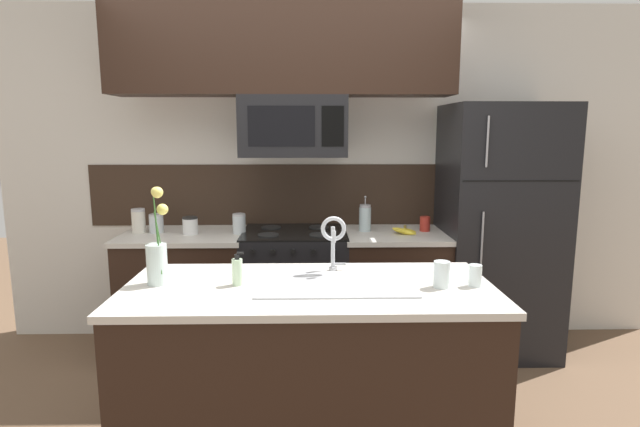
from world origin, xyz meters
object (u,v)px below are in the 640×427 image
stove_range (295,291)px  microwave (294,127)px  storage_jar_tall (139,221)px  storage_jar_squat (239,224)px  storage_jar_short (190,226)px  storage_jar_medium (156,223)px  refrigerator (497,230)px  banana_bunch (405,231)px  french_press (365,218)px  dish_soap_bottle (237,271)px  flower_vase (157,257)px  coffee_tin (425,224)px  drinking_glass (442,274)px  sink_faucet (333,236)px  spare_glass (475,276)px

stove_range → microwave: microwave is taller
storage_jar_tall → storage_jar_squat: size_ratio=1.21×
storage_jar_short → microwave: bearing=0.3°
storage_jar_tall → storage_jar_medium: size_ratio=1.29×
storage_jar_squat → storage_jar_tall: bearing=176.3°
refrigerator → banana_bunch: 0.71m
microwave → stove_range: bearing=90.2°
french_press → dish_soap_bottle: bearing=-120.5°
banana_bunch → flower_vase: flower_vase is taller
microwave → dish_soap_bottle: 1.43m
storage_jar_medium → storage_jar_squat: bearing=-4.6°
refrigerator → storage_jar_squat: 1.91m
microwave → coffee_tin: 1.21m
banana_bunch → drinking_glass: 1.24m
dish_soap_bottle → coffee_tin: bearing=46.8°
storage_jar_short → sink_faucet: 1.42m
stove_range → sink_faucet: 1.25m
storage_jar_tall → spare_glass: storage_jar_tall is taller
storage_jar_tall → storage_jar_squat: storage_jar_tall is taller
refrigerator → banana_bunch: (-0.71, -0.08, 0.01)m
storage_jar_medium → sink_faucet: 1.66m
storage_jar_medium → stove_range: bearing=-2.1°
stove_range → flower_vase: bearing=-117.4°
spare_glass → french_press: bearing=106.0°
storage_jar_tall → banana_bunch: bearing=-2.8°
sink_faucet → drinking_glass: sink_faucet is taller
french_press → storage_jar_tall: bearing=-179.2°
drinking_glass → storage_jar_short: bearing=139.6°
sink_faucet → drinking_glass: bearing=-27.3°
coffee_tin → drinking_glass: drinking_glass is taller
storage_jar_medium → flower_vase: 1.31m
refrigerator → banana_bunch: bearing=-173.5°
microwave → banana_bunch: microwave is taller
banana_bunch → drinking_glass: size_ratio=1.49×
dish_soap_bottle → drinking_glass: dish_soap_bottle is taller
microwave → spare_glass: bearing=-54.2°
drinking_glass → refrigerator: bearing=59.9°
microwave → storage_jar_short: size_ratio=5.88×
dish_soap_bottle → spare_glass: bearing=-2.1°
storage_jar_short → spare_glass: 2.09m
coffee_tin → dish_soap_bottle: bearing=-133.2°
microwave → refrigerator: microwave is taller
microwave → dish_soap_bottle: (-0.24, -1.22, -0.70)m
storage_jar_short → dish_soap_bottle: 1.32m
banana_bunch → dish_soap_bottle: dish_soap_bottle is taller
microwave → storage_jar_tall: (-1.15, 0.06, -0.68)m
banana_bunch → french_press: (-0.28, 0.12, 0.08)m
banana_bunch → dish_soap_bottle: bearing=-131.5°
french_press → coffee_tin: (0.45, -0.01, -0.04)m
microwave → refrigerator: size_ratio=0.40×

